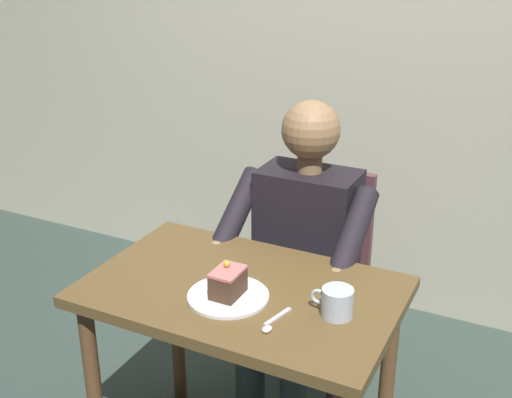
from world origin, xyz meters
The scene contains 7 objects.
dining_table centered at (0.00, 0.00, 0.63)m, with size 0.94×0.60×0.74m.
chair centered at (0.00, -0.63, 0.48)m, with size 0.42×0.42×0.88m.
seated_person centered at (0.00, -0.45, 0.62)m, with size 0.53×0.58×1.20m.
dessert_plate centered at (0.01, 0.07, 0.74)m, with size 0.24×0.24×0.01m, color white.
cake_slice centered at (0.01, 0.07, 0.79)m, with size 0.08×0.11×0.10m.
coffee_cup centered at (-0.31, 0.02, 0.78)m, with size 0.12×0.09×0.08m.
dessert_spoon centered at (-0.17, 0.14, 0.74)m, with size 0.04×0.14×0.01m.
Camera 1 is at (-0.79, 1.49, 1.72)m, focal length 44.65 mm.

